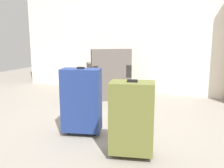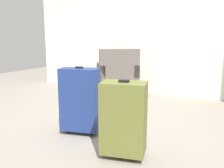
% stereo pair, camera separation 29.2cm
% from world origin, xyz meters
% --- Properties ---
extents(ground_plane, '(10.42, 10.42, 0.00)m').
position_xyz_m(ground_plane, '(0.00, 0.00, 0.00)').
color(ground_plane, gray).
extents(back_wall, '(5.95, 0.10, 2.60)m').
position_xyz_m(back_wall, '(0.00, 2.20, 1.30)').
color(back_wall, silver).
rests_on(back_wall, ground).
extents(armchair, '(0.98, 0.98, 0.90)m').
position_xyz_m(armchair, '(-0.73, 1.56, 0.32)').
color(armchair, '#59514C').
rests_on(armchair, ground).
extents(mug, '(0.12, 0.08, 0.10)m').
position_xyz_m(mug, '(-0.22, 1.64, 0.05)').
color(mug, red).
rests_on(mug, ground).
extents(suitcase_navy_blue, '(0.47, 0.31, 0.78)m').
position_xyz_m(suitcase_navy_blue, '(-0.31, -0.22, 0.40)').
color(suitcase_navy_blue, navy).
rests_on(suitcase_navy_blue, ground).
extents(suitcase_olive, '(0.45, 0.34, 0.73)m').
position_xyz_m(suitcase_olive, '(0.37, -0.51, 0.38)').
color(suitcase_olive, brown).
rests_on(suitcase_olive, ground).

